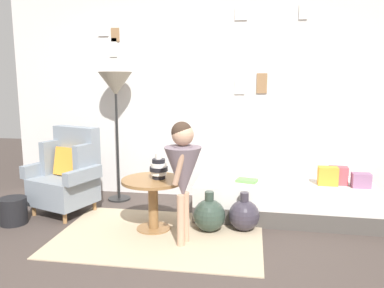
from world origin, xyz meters
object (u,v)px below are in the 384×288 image
(magazine_basket, at_px, (13,211))
(book_on_daybed, at_px, (247,181))
(demijohn_near, at_px, (209,215))
(armchair, at_px, (68,174))
(floor_lamp, at_px, (116,89))
(person_child, at_px, (183,167))
(demijohn_far, at_px, (244,215))
(side_table, at_px, (153,193))
(daybed, at_px, (283,199))
(vase_striped, at_px, (159,168))

(magazine_basket, bearing_deg, book_on_daybed, 13.81)
(demijohn_near, bearing_deg, armchair, 169.03)
(floor_lamp, bearing_deg, magazine_basket, -130.03)
(person_child, xyz_separation_m, demijohn_near, (0.20, 0.35, -0.57))
(book_on_daybed, relative_size, demijohn_far, 0.55)
(side_table, relative_size, person_child, 0.55)
(floor_lamp, distance_m, demijohn_far, 2.16)
(demijohn_near, relative_size, demijohn_far, 1.03)
(daybed, height_order, side_table, side_table)
(vase_striped, height_order, book_on_daybed, vase_striped)
(floor_lamp, height_order, magazine_basket, floor_lamp)
(side_table, distance_m, demijohn_far, 0.94)
(demijohn_far, bearing_deg, side_table, -172.28)
(demijohn_near, distance_m, demijohn_far, 0.35)
(person_child, height_order, book_on_daybed, person_child)
(floor_lamp, relative_size, demijohn_near, 3.90)
(book_on_daybed, relative_size, magazine_basket, 0.79)
(vase_striped, height_order, magazine_basket, vase_striped)
(person_child, distance_m, magazine_basket, 1.97)
(armchair, xyz_separation_m, person_child, (1.46, -0.67, 0.29))
(armchair, height_order, floor_lamp, floor_lamp)
(side_table, bearing_deg, magazine_basket, -176.94)
(demijohn_near, distance_m, magazine_basket, 2.07)
(armchair, xyz_separation_m, magazine_basket, (-0.40, -0.45, -0.30))
(vase_striped, bearing_deg, demijohn_far, 6.04)
(demijohn_near, bearing_deg, floor_lamp, 146.08)
(demijohn_near, bearing_deg, side_table, -174.89)
(armchair, xyz_separation_m, daybed, (2.43, 0.22, -0.24))
(armchair, bearing_deg, side_table, -18.68)
(vase_striped, distance_m, demijohn_far, 0.98)
(armchair, xyz_separation_m, side_table, (1.10, -0.37, -0.05))
(daybed, relative_size, demijohn_near, 4.68)
(floor_lamp, xyz_separation_m, book_on_daybed, (1.61, -0.37, -0.98))
(daybed, bearing_deg, book_on_daybed, -169.77)
(armchair, bearing_deg, floor_lamp, 51.21)
(vase_striped, distance_m, floor_lamp, 1.36)
(daybed, relative_size, person_child, 1.68)
(demijohn_far, bearing_deg, person_child, -142.17)
(armchair, relative_size, person_child, 0.85)
(book_on_daybed, xyz_separation_m, magazine_basket, (-2.42, -0.60, -0.28))
(floor_lamp, xyz_separation_m, demijohn_near, (1.25, -0.84, -1.23))
(daybed, bearing_deg, person_child, -137.33)
(armchair, relative_size, demijohn_near, 2.37)
(side_table, distance_m, book_on_daybed, 1.06)
(book_on_daybed, bearing_deg, vase_striped, -150.89)
(daybed, distance_m, vase_striped, 1.45)
(floor_lamp, bearing_deg, demijohn_near, -33.92)
(vase_striped, xyz_separation_m, magazine_basket, (-1.56, -0.11, -0.49))
(person_child, bearing_deg, vase_striped, 132.67)
(armchair, bearing_deg, book_on_daybed, 4.04)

